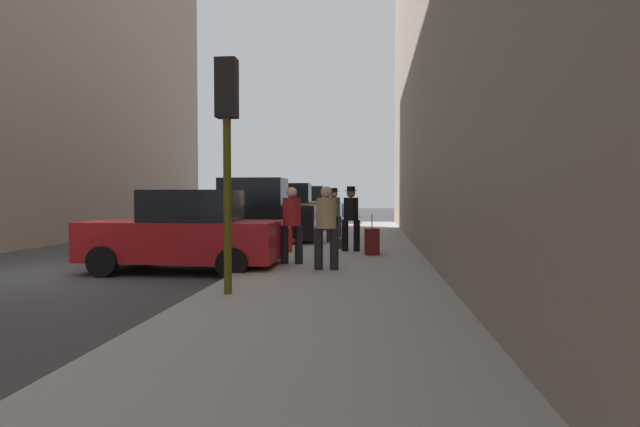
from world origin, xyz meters
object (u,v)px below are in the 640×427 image
parked_bronze_suv (284,210)px  parked_red_hatchback (186,233)px  pedestrian_with_fedora (351,215)px  rolling_suitcase (372,241)px  fire_hydrant (288,239)px  parked_white_van (303,207)px  parked_blue_sedan (315,208)px  parked_black_suv (249,215)px  pedestrian_in_tan_coat (326,223)px  pedestrian_in_red_jacket (292,221)px  parked_silver_sedan (324,206)px  duffel_bag (339,243)px  pedestrian_with_beanie (334,212)px  traffic_light (227,124)px

parked_bronze_suv → parked_red_hatchback: bearing=-90.0°
pedestrian_with_fedora → rolling_suitcase: bearing=-48.6°
parked_bronze_suv → fire_hydrant: parked_bronze_suv is taller
parked_white_van → fire_hydrant: (1.80, -15.80, -0.54)m
parked_blue_sedan → fire_hydrant: bearing=-85.3°
parked_black_suv → pedestrian_in_tan_coat: (3.13, -6.02, 0.07)m
parked_black_suv → pedestrian_in_red_jacket: bearing=-66.4°
parked_red_hatchback → parked_bronze_suv: (-0.00, 12.27, 0.18)m
parked_bronze_suv → parked_white_van: bearing=90.0°
pedestrian_in_red_jacket → rolling_suitcase: (1.78, 2.05, -0.61)m
pedestrian_in_tan_coat → parked_silver_sedan: bearing=95.7°
parked_white_van → parked_silver_sedan: size_ratio=1.11×
rolling_suitcase → duffel_bag: rolling_suitcase is taller
fire_hydrant → pedestrian_with_beanie: 3.23m
parked_white_van → traffic_light: 21.76m
parked_red_hatchback → pedestrian_with_fedora: (3.48, 3.11, 0.29)m
parked_blue_sedan → rolling_suitcase: bearing=-79.6°
parked_silver_sedan → pedestrian_with_fedora: size_ratio=2.38×
parked_bronze_suv → pedestrian_in_red_jacket: (2.28, -11.86, 0.07)m
fire_hydrant → pedestrian_with_fedora: bearing=12.3°
traffic_light → parked_black_suv: bearing=102.0°
fire_hydrant → rolling_suitcase: (2.25, -0.28, -0.01)m
fire_hydrant → rolling_suitcase: bearing=-7.2°
parked_blue_sedan → pedestrian_with_fedora: pedestrian_with_fedora is taller
parked_red_hatchback → pedestrian_in_red_jacket: size_ratio=2.47×
pedestrian_with_fedora → traffic_light: bearing=-104.8°
rolling_suitcase → traffic_light: bearing=-111.7°
fire_hydrant → parked_white_van: bearing=96.5°
parked_white_van → rolling_suitcase: (4.06, -16.08, -0.54)m
parked_red_hatchback → pedestrian_with_fedora: bearing=41.8°
parked_bronze_suv → rolling_suitcase: bearing=-67.5°
parked_blue_sedan → traffic_light: 27.66m
parked_bronze_suv → fire_hydrant: size_ratio=6.62×
parked_red_hatchback → pedestrian_in_tan_coat: size_ratio=2.47×
parked_black_suv → parked_white_van: bearing=90.0°
pedestrian_with_fedora → pedestrian_with_beanie: (-0.67, 2.63, 0.00)m
parked_black_suv → pedestrian_in_red_jacket: parked_black_suv is taller
parked_red_hatchback → parked_silver_sedan: size_ratio=1.00×
parked_silver_sedan → pedestrian_with_fedora: bearing=-82.9°
rolling_suitcase → pedestrian_with_beanie: bearing=110.8°
parked_bronze_suv → duffel_bag: parked_bronze_suv is taller
parked_silver_sedan → pedestrian_with_beanie: bearing=-83.6°
pedestrian_in_tan_coat → pedestrian_with_beanie: bearing=93.0°
pedestrian_in_tan_coat → fire_hydrant: bearing=112.9°
pedestrian_in_tan_coat → duffel_bag: pedestrian_in_tan_coat is taller
pedestrian_in_tan_coat → pedestrian_in_red_jacket: 1.17m
parked_blue_sedan → rolling_suitcase: size_ratio=4.05×
parked_red_hatchback → pedestrian_in_red_jacket: bearing=10.2°
parked_white_van → parked_blue_sedan: (0.00, 5.92, -0.18)m
parked_silver_sedan → parked_white_van: bearing=-90.0°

